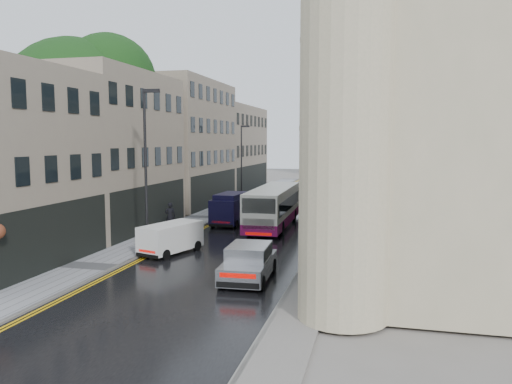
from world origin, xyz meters
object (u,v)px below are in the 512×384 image
at_px(cream_bus, 250,212).
at_px(silver_hatchback, 221,269).
at_px(white_lorry, 303,189).
at_px(lamp_post_near, 146,169).
at_px(tree_near, 75,132).
at_px(navy_van, 213,210).
at_px(pedestrian, 170,216).
at_px(lamp_post_far, 241,165).
at_px(tree_far, 158,142).
at_px(white_van, 144,241).

height_order(cream_bus, silver_hatchback, cream_bus).
xyz_separation_m(white_lorry, lamp_post_near, (-6.88, -16.18, 2.53)).
relative_size(white_lorry, silver_hatchback, 1.84).
bearing_deg(tree_near, navy_van, 22.07).
bearing_deg(lamp_post_near, tree_near, 150.84).
xyz_separation_m(white_lorry, pedestrian, (-7.78, -10.73, -1.07)).
bearing_deg(lamp_post_far, cream_bus, -79.99).
height_order(tree_far, pedestrian, tree_far).
distance_m(silver_hatchback, pedestrian, 14.29).
bearing_deg(silver_hatchback, tree_far, 117.39).
relative_size(tree_near, white_lorry, 1.70).
bearing_deg(tree_near, pedestrian, 10.80).
bearing_deg(lamp_post_far, silver_hatchback, -83.89).
bearing_deg(pedestrian, white_lorry, -148.38).
xyz_separation_m(cream_bus, pedestrian, (-5.59, -0.69, -0.38)).
bearing_deg(navy_van, tree_near, -155.95).
height_order(tree_near, lamp_post_far, tree_near).
xyz_separation_m(cream_bus, white_van, (-3.90, -8.17, -0.58)).
distance_m(white_van, navy_van, 9.85).
bearing_deg(tree_far, white_van, -67.67).
distance_m(white_lorry, silver_hatchback, 22.87).
relative_size(tree_far, cream_bus, 1.16).
xyz_separation_m(tree_near, silver_hatchback, (14.12, -10.85, -6.09)).
height_order(tree_near, pedestrian, tree_near).
relative_size(cream_bus, pedestrian, 5.48).
distance_m(cream_bus, navy_van, 3.65).
bearing_deg(tree_far, silver_hatchback, -59.91).
bearing_deg(cream_bus, white_lorry, 76.37).
distance_m(cream_bus, lamp_post_far, 15.72).
bearing_deg(lamp_post_far, pedestrian, -100.90).
relative_size(cream_bus, silver_hatchback, 2.42).
height_order(white_lorry, white_van, white_lorry).
relative_size(white_lorry, navy_van, 1.68).
height_order(pedestrian, lamp_post_near, lamp_post_near).
relative_size(tree_near, tree_far, 1.11).
bearing_deg(white_lorry, lamp_post_near, -120.91).
bearing_deg(white_lorry, tree_near, -147.91).
bearing_deg(lamp_post_near, tree_far, 112.87).
distance_m(white_van, lamp_post_far, 23.18).
distance_m(white_lorry, lamp_post_near, 17.76).
distance_m(tree_near, white_lorry, 19.25).
height_order(silver_hatchback, white_van, white_van).
relative_size(silver_hatchback, navy_van, 0.91).
distance_m(silver_hatchback, white_van, 7.51).
xyz_separation_m(cream_bus, lamp_post_near, (-4.69, -6.14, 3.22)).
height_order(cream_bus, white_van, cream_bus).
bearing_deg(silver_hatchback, pedestrian, 119.48).
xyz_separation_m(tree_near, navy_van, (8.86, 3.59, -5.68)).
height_order(lamp_post_near, lamp_post_far, lamp_post_near).
height_order(tree_far, white_lorry, tree_far).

